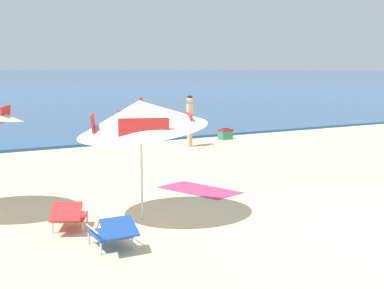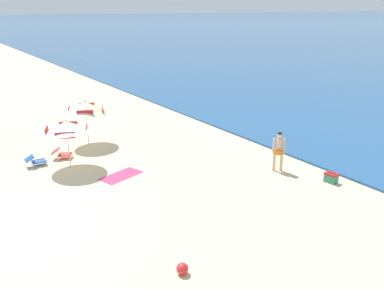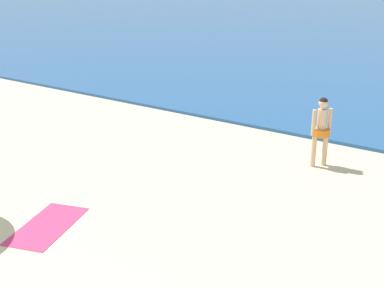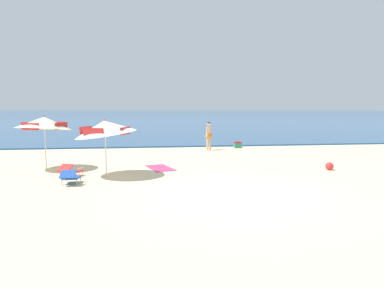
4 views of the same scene
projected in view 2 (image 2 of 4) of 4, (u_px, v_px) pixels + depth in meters
ground_plane at (11, 229)px, 13.06m from camera, size 800.00×800.00×0.00m
beach_umbrella_striped_main at (66, 127)px, 17.46m from camera, size 2.63×2.59×2.29m
beach_umbrella_striped_second at (86, 107)px, 20.53m from camera, size 3.04×3.06×2.35m
lounge_chair_under_umbrella at (62, 153)px, 19.05m from camera, size 0.88×1.03×0.53m
lounge_chair_beside_umbrella at (36, 160)px, 18.17m from camera, size 0.61×0.91×0.52m
person_standing_near_shore at (279, 149)px, 17.41m from camera, size 0.43×0.43×1.77m
cooler_box at (331, 178)px, 16.48m from camera, size 0.52×0.39×0.43m
beach_ball at (182, 269)px, 10.82m from camera, size 0.33×0.33×0.33m
beach_towel at (121, 176)px, 17.18m from camera, size 1.39×1.99×0.01m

